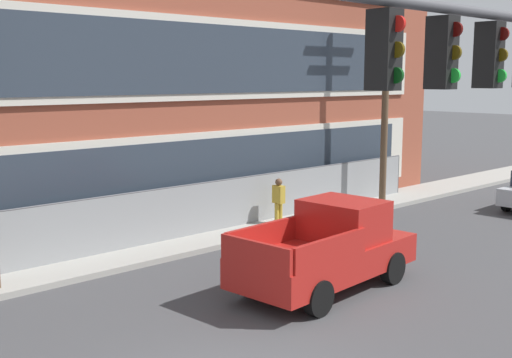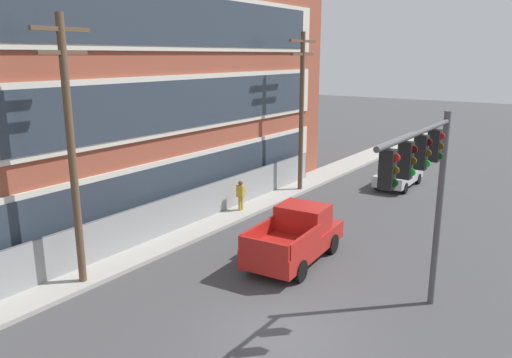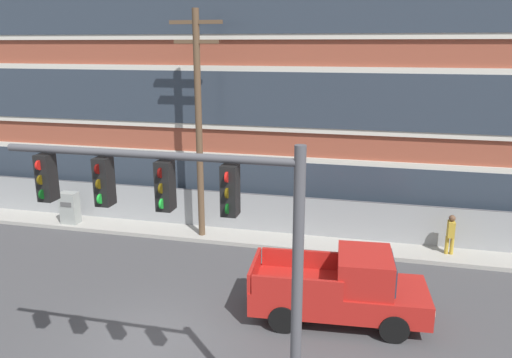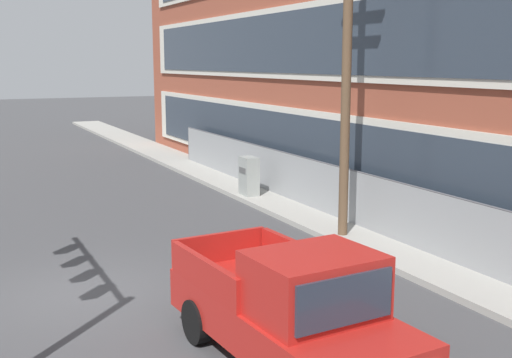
# 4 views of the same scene
# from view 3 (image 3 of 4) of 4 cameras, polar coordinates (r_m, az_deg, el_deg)

# --- Properties ---
(ground_plane) EXTENTS (160.00, 160.00, 0.00)m
(ground_plane) POSITION_cam_3_polar(r_m,az_deg,el_deg) (14.46, -12.01, -17.74)
(ground_plane) COLOR #424244
(sidewalk_building_side) EXTENTS (80.00, 2.11, 0.16)m
(sidewalk_building_side) POSITION_cam_3_polar(r_m,az_deg,el_deg) (21.05, -2.73, -6.29)
(sidewalk_building_side) COLOR #9E9B93
(sidewalk_building_side) RESTS_ON ground
(brick_mill_building) EXTENTS (43.61, 10.40, 14.92)m
(brick_mill_building) POSITION_cam_3_polar(r_m,az_deg,el_deg) (26.02, -4.55, 14.45)
(brick_mill_building) COLOR brown
(brick_mill_building) RESTS_ON ground
(chain_link_fence) EXTENTS (32.86, 0.06, 1.78)m
(chain_link_fence) POSITION_cam_3_polar(r_m,az_deg,el_deg) (21.17, -2.43, -3.77)
(chain_link_fence) COLOR gray
(chain_link_fence) RESTS_ON ground
(traffic_signal_mast) EXTENTS (5.65, 0.43, 6.19)m
(traffic_signal_mast) POSITION_cam_3_polar(r_m,az_deg,el_deg) (9.05, -7.17, -5.33)
(traffic_signal_mast) COLOR #4C4C51
(traffic_signal_mast) RESTS_ON ground
(pickup_truck_red) EXTENTS (5.18, 2.42, 2.09)m
(pickup_truck_red) POSITION_cam_3_polar(r_m,az_deg,el_deg) (14.91, 9.92, -12.24)
(pickup_truck_red) COLOR #AD1E19
(pickup_truck_red) RESTS_ON ground
(utility_pole_near_corner) EXTENTS (2.06, 0.26, 9.06)m
(utility_pole_near_corner) POSITION_cam_3_polar(r_m,az_deg,el_deg) (19.65, -6.58, 6.75)
(utility_pole_near_corner) COLOR brown
(utility_pole_near_corner) RESTS_ON ground
(electrical_cabinet) EXTENTS (0.74, 0.53, 1.56)m
(electrical_cabinet) POSITION_cam_3_polar(r_m,az_deg,el_deg) (23.33, -20.49, -3.28)
(electrical_cabinet) COLOR #939993
(electrical_cabinet) RESTS_ON ground
(pedestrian_near_cabinet) EXTENTS (0.32, 0.40, 1.69)m
(pedestrian_near_cabinet) POSITION_cam_3_polar(r_m,az_deg,el_deg) (19.99, 21.35, -5.82)
(pedestrian_near_cabinet) COLOR #B7932D
(pedestrian_near_cabinet) RESTS_ON ground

